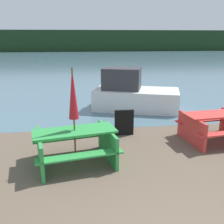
{
  "coord_description": "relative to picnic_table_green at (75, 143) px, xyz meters",
  "views": [
    {
      "loc": [
        -1.28,
        -1.48,
        2.76
      ],
      "look_at": [
        -0.42,
        5.1,
        0.85
      ],
      "focal_mm": 42.0,
      "sensor_mm": 36.0,
      "label": 1
    }
  ],
  "objects": [
    {
      "name": "signboard",
      "position": [
        1.39,
        1.59,
        -0.09
      ],
      "size": [
        0.55,
        0.08,
        0.75
      ],
      "color": "black",
      "rests_on": "ground_plane"
    },
    {
      "name": "picnic_table_green",
      "position": [
        0.0,
        0.0,
        0.0
      ],
      "size": [
        2.03,
        1.7,
        0.78
      ],
      "rotation": [
        0.0,
        0.0,
        0.19
      ],
      "color": "green",
      "rests_on": "ground_plane"
    },
    {
      "name": "water",
      "position": [
        1.39,
        27.19,
        -0.47
      ],
      "size": [
        60.0,
        50.0,
        0.0
      ],
      "color": "slate",
      "rests_on": "ground_plane"
    },
    {
      "name": "boat",
      "position": [
        2.23,
        4.37,
        0.12
      ],
      "size": [
        3.57,
        2.54,
        1.62
      ],
      "rotation": [
        0.0,
        0.0,
        -0.32
      ],
      "color": "silver",
      "rests_on": "water"
    },
    {
      "name": "picnic_table_red",
      "position": [
        3.76,
        0.83,
        -0.0
      ],
      "size": [
        1.81,
        1.55,
        0.78
      ],
      "rotation": [
        0.0,
        0.0,
        0.1
      ],
      "color": "red",
      "rests_on": "ground_plane"
    },
    {
      "name": "umbrella_crimson",
      "position": [
        0.0,
        0.0,
        1.11
      ],
      "size": [
        0.22,
        0.22,
        2.16
      ],
      "color": "brown",
      "rests_on": "ground_plane"
    },
    {
      "name": "far_treeline",
      "position": [
        1.39,
        47.19,
        1.53
      ],
      "size": [
        80.0,
        1.6,
        4.0
      ],
      "color": "#193319",
      "rests_on": "water"
    }
  ]
}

